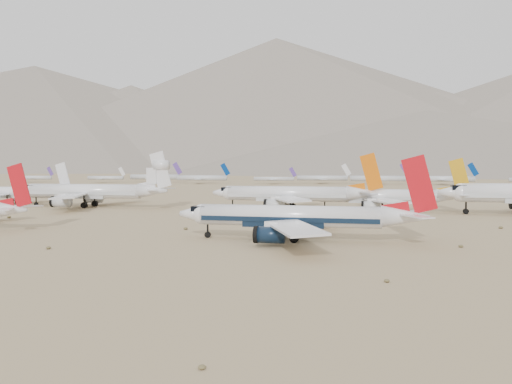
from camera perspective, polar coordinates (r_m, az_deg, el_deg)
ground at (r=90.63m, az=7.11°, el=-5.94°), size 7000.00×7000.00×0.00m
main_airliner at (r=93.97m, az=5.02°, el=-2.89°), size 45.68×44.62×16.12m
row2_gold_tail at (r=158.20m, az=14.46°, el=-0.52°), size 46.27×45.25×16.47m
row2_orange_tail at (r=157.62m, az=4.34°, el=-0.27°), size 50.81×49.71×18.13m
row2_white_trijet at (r=177.41m, az=-18.13°, el=0.09°), size 53.69×52.47×19.03m
row2_white_twin at (r=200.87m, az=-25.97°, el=-0.07°), size 43.17×42.24×15.42m
distant_storage_row at (r=391.54m, az=8.64°, el=1.56°), size 523.57×60.82×15.05m
mountain_range at (r=1747.25m, az=14.27°, el=8.70°), size 7354.00×3024.00×470.00m
desert_scrub at (r=63.28m, az=19.39°, el=-9.73°), size 269.57×121.67×0.65m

